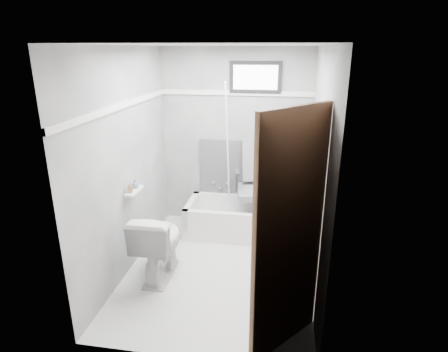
% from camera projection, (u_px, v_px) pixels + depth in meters
% --- Properties ---
extents(floor, '(2.60, 2.60, 0.00)m').
position_uv_depth(floor, '(219.00, 269.00, 4.23)').
color(floor, white).
rests_on(floor, ground).
extents(ceiling, '(2.60, 2.60, 0.00)m').
position_uv_depth(ceiling, '(218.00, 45.00, 3.45)').
color(ceiling, silver).
rests_on(ceiling, floor).
extents(wall_back, '(2.00, 0.02, 2.40)m').
position_uv_depth(wall_back, '(235.00, 140.00, 5.05)').
color(wall_back, slate).
rests_on(wall_back, floor).
extents(wall_front, '(2.00, 0.02, 2.40)m').
position_uv_depth(wall_front, '(186.00, 224.00, 2.62)').
color(wall_front, slate).
rests_on(wall_front, floor).
extents(wall_left, '(0.02, 2.60, 2.40)m').
position_uv_depth(wall_left, '(126.00, 164.00, 3.99)').
color(wall_left, slate).
rests_on(wall_left, floor).
extents(wall_right, '(0.02, 2.60, 2.40)m').
position_uv_depth(wall_right, '(318.00, 174.00, 3.68)').
color(wall_right, slate).
rests_on(wall_right, floor).
extents(bathtub, '(1.50, 0.70, 0.42)m').
position_uv_depth(bathtub, '(243.00, 219.00, 5.00)').
color(bathtub, white).
rests_on(bathtub, floor).
extents(office_chair, '(0.77, 0.77, 1.13)m').
position_uv_depth(office_chair, '(259.00, 186.00, 4.84)').
color(office_chair, slate).
rests_on(office_chair, bathtub).
extents(toilet, '(0.44, 0.78, 0.76)m').
position_uv_depth(toilet, '(159.00, 244.00, 4.02)').
color(toilet, silver).
rests_on(toilet, floor).
extents(door, '(0.78, 0.78, 2.00)m').
position_uv_depth(door, '(327.00, 260.00, 2.56)').
color(door, brown).
rests_on(door, floor).
extents(window, '(0.66, 0.04, 0.40)m').
position_uv_depth(window, '(255.00, 77.00, 4.73)').
color(window, black).
rests_on(window, wall_back).
extents(backerboard, '(1.50, 0.02, 0.78)m').
position_uv_depth(backerboard, '(253.00, 169.00, 5.13)').
color(backerboard, '#4C4C4F').
rests_on(backerboard, wall_back).
extents(trim_back, '(2.00, 0.02, 0.06)m').
position_uv_depth(trim_back, '(236.00, 93.00, 4.84)').
color(trim_back, white).
rests_on(trim_back, wall_back).
extents(trim_left, '(0.02, 2.60, 0.06)m').
position_uv_depth(trim_left, '(122.00, 105.00, 3.79)').
color(trim_left, white).
rests_on(trim_left, wall_left).
extents(pole, '(0.02, 0.46, 1.91)m').
position_uv_depth(pole, '(228.00, 155.00, 4.88)').
color(pole, white).
rests_on(pole, bathtub).
extents(shelf, '(0.10, 0.32, 0.02)m').
position_uv_depth(shelf, '(134.00, 191.00, 4.06)').
color(shelf, white).
rests_on(shelf, wall_left).
extents(soap_bottle_a, '(0.07, 0.07, 0.12)m').
position_uv_depth(soap_bottle_a, '(130.00, 188.00, 3.97)').
color(soap_bottle_a, '#916E48').
rests_on(soap_bottle_a, shelf).
extents(soap_bottle_b, '(0.10, 0.10, 0.10)m').
position_uv_depth(soap_bottle_b, '(135.00, 184.00, 4.10)').
color(soap_bottle_b, slate).
rests_on(soap_bottle_b, shelf).
extents(faucet, '(0.26, 0.10, 0.16)m').
position_uv_depth(faucet, '(221.00, 185.00, 5.26)').
color(faucet, silver).
rests_on(faucet, wall_back).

